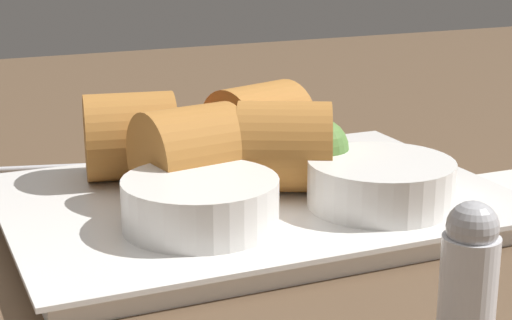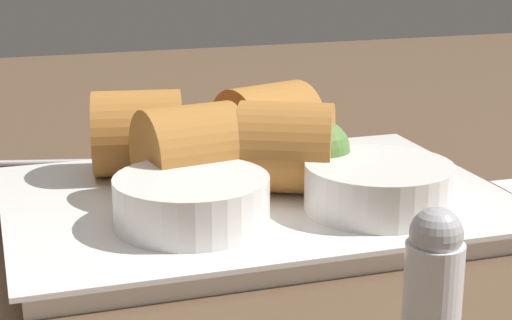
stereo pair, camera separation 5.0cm
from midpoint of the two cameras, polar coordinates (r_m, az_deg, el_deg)
The scene contains 10 objects.
table_surface at distance 55.76cm, azimuth 1.54°, elevation -4.85°, with size 180.00×140.00×2.00cm.
serving_plate at distance 55.25cm, azimuth 2.60°, elevation -3.12°, with size 31.65×22.50×1.50cm.
roll_front_left at distance 54.28cm, azimuth -1.40°, elevation 0.62°, with size 7.45×6.80×5.89cm.
roll_front_right at distance 58.77cm, azimuth -5.07°, elevation 1.78°, with size 7.49×6.88×5.89cm.
roll_back_left at distance 60.95cm, azimuth 3.47°, elevation 2.34°, with size 7.71×7.51×5.89cm.
roll_back_right at distance 54.86cm, azimuth 5.18°, elevation 0.72°, with size 7.98×7.93×5.89cm.
dipping_bowl_near at distance 49.39cm, azimuth -1.43°, elevation -2.65°, with size 9.09×9.09×2.89cm.
dipping_bowl_far at distance 52.84cm, azimuth 10.89°, elevation -1.67°, with size 9.09×9.09×2.89cm.
spoon at distance 66.97cm, azimuth -4.78°, elevation 0.20°, with size 16.92×5.99×1.36cm.
salt_shaker at distance 38.37cm, azimuth 15.45°, elevation -8.18°, with size 2.57×2.57×7.13cm.
Camera 2 is at (15.06, 49.91, 21.06)cm, focal length 60.00 mm.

